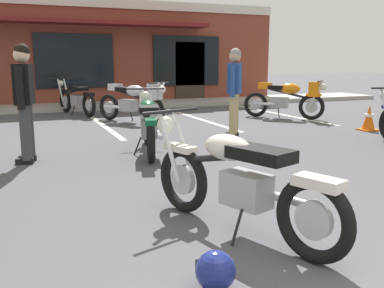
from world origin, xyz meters
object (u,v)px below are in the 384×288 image
at_px(motorcycle_red_sportbike, 148,124).
at_px(motorcycle_green_cafe_racer, 76,98).
at_px(motorcycle_foreground_classic, 237,180).
at_px(person_in_black_shirt, 234,87).
at_px(person_near_building, 24,96).
at_px(helmet_on_pavement, 215,271).
at_px(motorcycle_black_cruiser, 288,98).
at_px(motorcycle_blue_standard, 134,100).
at_px(traffic_cone, 369,118).

height_order(motorcycle_red_sportbike, motorcycle_green_cafe_racer, same).
relative_size(motorcycle_foreground_classic, person_in_black_shirt, 1.21).
xyz_separation_m(motorcycle_green_cafe_racer, person_in_black_shirt, (2.33, -4.77, 0.49)).
xyz_separation_m(motorcycle_green_cafe_racer, person_near_building, (-1.39, -5.55, 0.49)).
bearing_deg(helmet_on_pavement, motorcycle_red_sportbike, 79.15).
height_order(motorcycle_black_cruiser, motorcycle_green_cafe_racer, same).
relative_size(motorcycle_red_sportbike, helmet_on_pavement, 7.98).
bearing_deg(motorcycle_red_sportbike, motorcycle_black_cruiser, 31.09).
height_order(motorcycle_red_sportbike, person_in_black_shirt, person_in_black_shirt).
distance_m(motorcycle_red_sportbike, person_in_black_shirt, 2.12).
xyz_separation_m(person_in_black_shirt, person_near_building, (-3.72, -0.78, 0.00)).
relative_size(motorcycle_red_sportbike, motorcycle_blue_standard, 1.12).
xyz_separation_m(motorcycle_foreground_classic, helmet_on_pavement, (-0.57, -0.79, -0.33)).
relative_size(motorcycle_black_cruiser, person_near_building, 1.02).
relative_size(motorcycle_black_cruiser, helmet_on_pavement, 6.59).
xyz_separation_m(motorcycle_black_cruiser, helmet_on_pavement, (-5.26, -6.91, -0.40)).
distance_m(person_in_black_shirt, person_near_building, 3.80).
relative_size(motorcycle_foreground_classic, motorcycle_green_cafe_racer, 0.99).
relative_size(motorcycle_green_cafe_racer, helmet_on_pavement, 7.85).
distance_m(motorcycle_black_cruiser, motorcycle_blue_standard, 3.88).
distance_m(motorcycle_red_sportbike, traffic_cone, 4.95).
bearing_deg(motorcycle_foreground_classic, motorcycle_blue_standard, 82.65).
bearing_deg(helmet_on_pavement, motorcycle_black_cruiser, 52.72).
distance_m(motorcycle_foreground_classic, motorcycle_blue_standard, 6.89).
relative_size(person_near_building, helmet_on_pavement, 6.44).
distance_m(motorcycle_blue_standard, person_near_building, 4.23).
xyz_separation_m(motorcycle_blue_standard, person_in_black_shirt, (1.27, -2.65, 0.42)).
distance_m(motorcycle_black_cruiser, helmet_on_pavement, 8.69).
distance_m(motorcycle_green_cafe_racer, person_in_black_shirt, 5.33).
distance_m(motorcycle_black_cruiser, person_near_building, 6.82).
bearing_deg(motorcycle_green_cafe_racer, motorcycle_red_sportbike, -85.70).
bearing_deg(motorcycle_foreground_classic, person_near_building, 114.55).
xyz_separation_m(motorcycle_foreground_classic, motorcycle_green_cafe_racer, (-0.17, 8.96, 0.00)).
bearing_deg(person_in_black_shirt, motorcycle_green_cafe_racer, 116.02).
relative_size(helmet_on_pavement, traffic_cone, 0.49).
bearing_deg(motorcycle_green_cafe_racer, helmet_on_pavement, -92.31).
distance_m(motorcycle_red_sportbike, motorcycle_blue_standard, 3.46).
height_order(motorcycle_black_cruiser, person_near_building, person_near_building).
distance_m(motorcycle_blue_standard, helmet_on_pavement, 7.77).
bearing_deg(motorcycle_green_cafe_racer, traffic_cone, -43.80).
height_order(motorcycle_foreground_classic, motorcycle_red_sportbike, same).
xyz_separation_m(motorcycle_black_cruiser, traffic_cone, (0.48, -2.28, -0.27)).
distance_m(person_near_building, traffic_cone, 6.78).
height_order(motorcycle_blue_standard, helmet_on_pavement, motorcycle_blue_standard).
bearing_deg(person_in_black_shirt, helmet_on_pavement, -118.69).
relative_size(motorcycle_black_cruiser, motorcycle_green_cafe_racer, 0.84).
relative_size(motorcycle_foreground_classic, person_near_building, 1.21).
bearing_deg(motorcycle_red_sportbike, traffic_cone, 4.69).
height_order(motorcycle_black_cruiser, traffic_cone, motorcycle_black_cruiser).
distance_m(motorcycle_blue_standard, traffic_cone, 5.24).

